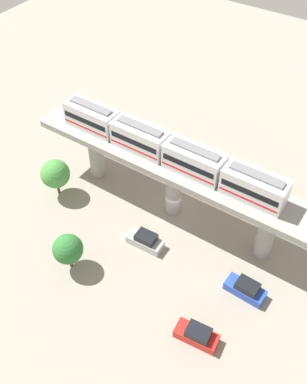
{
  "coord_description": "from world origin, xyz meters",
  "views": [
    {
      "loc": [
        31.53,
        18.31,
        40.15
      ],
      "look_at": [
        2.5,
        -1.17,
        4.57
      ],
      "focal_mm": 41.42,
      "sensor_mm": 36.0,
      "label": 1
    }
  ],
  "objects_px": {
    "parked_car_red": "(197,335)",
    "tree_mid_lot": "(68,249)",
    "parked_car_blue": "(246,289)",
    "parked_car_silver": "(145,240)",
    "tree_near_viaduct": "(55,174)",
    "train": "(166,149)"
  },
  "relations": [
    {
      "from": "tree_near_viaduct",
      "to": "tree_mid_lot",
      "type": "relative_size",
      "value": 1.11
    },
    {
      "from": "tree_near_viaduct",
      "to": "parked_car_silver",
      "type": "bearing_deg",
      "value": 87.11
    },
    {
      "from": "parked_car_blue",
      "to": "parked_car_silver",
      "type": "xyz_separation_m",
      "value": [
        0.55,
        -12.16,
        0.0
      ]
    },
    {
      "from": "parked_car_red",
      "to": "train",
      "type": "bearing_deg",
      "value": -143.56
    },
    {
      "from": "parked_car_blue",
      "to": "parked_car_silver",
      "type": "distance_m",
      "value": 12.17
    },
    {
      "from": "parked_car_blue",
      "to": "parked_car_silver",
      "type": "height_order",
      "value": "same"
    },
    {
      "from": "tree_near_viaduct",
      "to": "tree_mid_lot",
      "type": "height_order",
      "value": "tree_near_viaduct"
    },
    {
      "from": "parked_car_blue",
      "to": "tree_mid_lot",
      "type": "height_order",
      "value": "tree_mid_lot"
    },
    {
      "from": "tree_near_viaduct",
      "to": "parked_car_blue",
      "type": "bearing_deg",
      "value": 89.67
    },
    {
      "from": "parked_car_blue",
      "to": "tree_near_viaduct",
      "type": "height_order",
      "value": "tree_near_viaduct"
    },
    {
      "from": "parked_car_red",
      "to": "tree_near_viaduct",
      "type": "distance_m",
      "value": 25.51
    },
    {
      "from": "parked_car_red",
      "to": "tree_mid_lot",
      "type": "bearing_deg",
      "value": -95.37
    },
    {
      "from": "tree_near_viaduct",
      "to": "tree_mid_lot",
      "type": "xyz_separation_m",
      "value": [
        7.59,
        8.72,
        -0.32
      ]
    },
    {
      "from": "parked_car_red",
      "to": "parked_car_blue",
      "type": "relative_size",
      "value": 1.03
    },
    {
      "from": "train",
      "to": "tree_mid_lot",
      "type": "distance_m",
      "value": 14.98
    },
    {
      "from": "train",
      "to": "tree_near_viaduct",
      "type": "relative_size",
      "value": 5.39
    },
    {
      "from": "parked_car_red",
      "to": "parked_car_silver",
      "type": "relative_size",
      "value": 1.02
    },
    {
      "from": "tree_mid_lot",
      "to": "train",
      "type": "bearing_deg",
      "value": 164.46
    },
    {
      "from": "train",
      "to": "parked_car_blue",
      "type": "relative_size",
      "value": 6.45
    },
    {
      "from": "tree_near_viaduct",
      "to": "tree_mid_lot",
      "type": "bearing_deg",
      "value": 48.96
    },
    {
      "from": "parked_car_silver",
      "to": "tree_mid_lot",
      "type": "distance_m",
      "value": 8.84
    },
    {
      "from": "parked_car_red",
      "to": "tree_mid_lot",
      "type": "relative_size",
      "value": 0.95
    }
  ]
}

